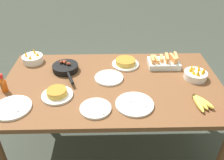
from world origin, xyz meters
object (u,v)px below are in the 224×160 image
frittata_plate_side (57,94)px  banana_bunch (201,102)px  melon_tray (164,62)px  empty_plate_far_left (109,78)px  empty_plate_mid_edge (96,108)px  skillet (66,68)px  empty_plate_far_right (12,108)px  empty_plate_near_front (135,104)px  fruit_bowl_mango (196,74)px  frittata_plate_center (125,63)px  hot_sauce_bottle (3,84)px  fruit_bowl_citrus (33,59)px

frittata_plate_side → banana_bunch: bearing=-6.6°
melon_tray → empty_plate_far_left: size_ratio=1.16×
empty_plate_mid_edge → empty_plate_far_left: bearing=75.7°
frittata_plate_side → skillet: bearing=88.0°
skillet → empty_plate_far_right: skillet is taller
empty_plate_near_front → empty_plate_far_right: size_ratio=1.02×
skillet → fruit_bowl_mango: size_ratio=2.02×
melon_tray → empty_plate_mid_edge: bearing=-135.7°
skillet → frittata_plate_side: bearing=-21.8°
melon_tray → skillet: (-0.84, -0.06, -0.01)m
frittata_plate_center → empty_plate_far_right: 0.98m
skillet → empty_plate_near_front: skillet is taller
empty_plate_near_front → empty_plate_far_right: bearing=-178.8°
skillet → empty_plate_far_left: bearing=50.5°
empty_plate_far_left → hot_sauce_bottle: 0.79m
banana_bunch → fruit_bowl_citrus: fruit_bowl_citrus is taller
melon_tray → skillet: size_ratio=0.73×
skillet → empty_plate_far_right: 0.56m
frittata_plate_center → banana_bunch: bearing=-48.7°
banana_bunch → empty_plate_far_left: size_ratio=0.85×
empty_plate_near_front → empty_plate_far_right: 0.83m
frittata_plate_center → fruit_bowl_citrus: bearing=174.9°
empty_plate_mid_edge → fruit_bowl_citrus: size_ratio=1.19×
banana_bunch → frittata_plate_side: frittata_plate_side is taller
frittata_plate_center → hot_sauce_bottle: size_ratio=1.58×
empty_plate_far_left → empty_plate_far_right: same height
empty_plate_mid_edge → frittata_plate_side: bearing=151.9°
empty_plate_near_front → empty_plate_far_left: size_ratio=1.15×
empty_plate_far_left → fruit_bowl_mango: bearing=-0.8°
melon_tray → frittata_plate_center: melon_tray is taller
melon_tray → empty_plate_far_left: 0.52m
banana_bunch → skillet: bearing=154.8°
empty_plate_far_right → hot_sauce_bottle: size_ratio=1.75×
empty_plate_far_left → fruit_bowl_mango: size_ratio=1.27×
empty_plate_far_right → empty_plate_mid_edge: bearing=-2.0°
frittata_plate_center → frittata_plate_side: (-0.52, -0.43, -0.00)m
frittata_plate_center → empty_plate_far_left: bearing=-124.9°
melon_tray → fruit_bowl_citrus: (-1.16, 0.09, -0.00)m
frittata_plate_side → empty_plate_far_left: frittata_plate_side is taller
skillet → empty_plate_mid_edge: 0.57m
empty_plate_far_right → fruit_bowl_mango: bearing=14.2°
empty_plate_far_right → frittata_plate_side: bearing=24.9°
banana_bunch → empty_plate_far_left: (-0.63, 0.34, -0.01)m
melon_tray → empty_plate_near_front: 0.61m
empty_plate_mid_edge → fruit_bowl_mango: 0.87m
banana_bunch → melon_tray: 0.55m
melon_tray → empty_plate_near_front: bearing=-120.4°
empty_plate_near_front → empty_plate_mid_edge: 0.27m
frittata_plate_center → fruit_bowl_citrus: size_ratio=1.30×
frittata_plate_center → empty_plate_far_left: size_ratio=1.02×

